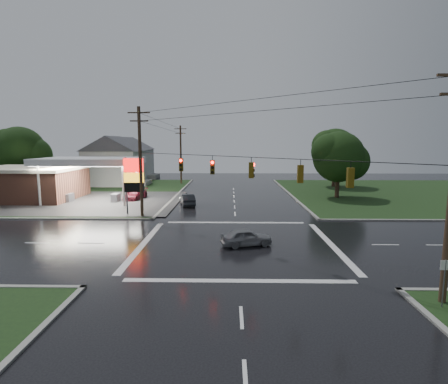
{
  "coord_description": "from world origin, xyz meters",
  "views": [
    {
      "loc": [
        -0.49,
        -25.25,
        7.54
      ],
      "look_at": [
        -1.09,
        6.44,
        3.0
      ],
      "focal_mm": 28.0,
      "sensor_mm": 36.0,
      "label": 1
    }
  ],
  "objects_px": {
    "pylon_sign": "(134,177)",
    "house_near": "(115,160)",
    "tree_ne_far": "(336,150)",
    "tree_nw_behind": "(21,151)",
    "car_crossing": "(246,237)",
    "utility_pole_n": "(181,154)",
    "tree_ne_near": "(340,157)",
    "house_far": "(129,157)",
    "car_pump": "(135,195)",
    "gas_station": "(38,181)",
    "utility_pole_nw": "(140,160)",
    "car_north": "(187,200)"
  },
  "relations": [
    {
      "from": "tree_nw_behind",
      "to": "tree_ne_far",
      "type": "relative_size",
      "value": 1.02
    },
    {
      "from": "house_near",
      "to": "utility_pole_n",
      "type": "bearing_deg",
      "value": 9.91
    },
    {
      "from": "house_far",
      "to": "car_pump",
      "type": "xyz_separation_m",
      "value": [
        8.84,
        -27.88,
        -3.74
      ]
    },
    {
      "from": "tree_nw_behind",
      "to": "car_north",
      "type": "distance_m",
      "value": 31.94
    },
    {
      "from": "gas_station",
      "to": "car_north",
      "type": "bearing_deg",
      "value": -10.47
    },
    {
      "from": "tree_nw_behind",
      "to": "tree_ne_far",
      "type": "bearing_deg",
      "value": 4.49
    },
    {
      "from": "utility_pole_n",
      "to": "tree_nw_behind",
      "type": "xyz_separation_m",
      "value": [
        -24.34,
        -8.01,
        0.71
      ]
    },
    {
      "from": "gas_station",
      "to": "tree_ne_near",
      "type": "relative_size",
      "value": 2.92
    },
    {
      "from": "house_near",
      "to": "car_north",
      "type": "distance_m",
      "value": 25.45
    },
    {
      "from": "pylon_sign",
      "to": "house_near",
      "type": "bearing_deg",
      "value": 112.28
    },
    {
      "from": "utility_pole_nw",
      "to": "house_near",
      "type": "distance_m",
      "value": 28.9
    },
    {
      "from": "tree_nw_behind",
      "to": "car_crossing",
      "type": "distance_m",
      "value": 46.32
    },
    {
      "from": "gas_station",
      "to": "car_crossing",
      "type": "distance_m",
      "value": 33.19
    },
    {
      "from": "tree_nw_behind",
      "to": "tree_ne_near",
      "type": "bearing_deg",
      "value": -9.47
    },
    {
      "from": "tree_ne_near",
      "to": "car_north",
      "type": "relative_size",
      "value": 2.13
    },
    {
      "from": "utility_pole_nw",
      "to": "tree_ne_far",
      "type": "relative_size",
      "value": 1.12
    },
    {
      "from": "pylon_sign",
      "to": "car_pump",
      "type": "height_order",
      "value": "pylon_sign"
    },
    {
      "from": "house_near",
      "to": "car_crossing",
      "type": "distance_m",
      "value": 42.5
    },
    {
      "from": "tree_ne_far",
      "to": "car_crossing",
      "type": "xyz_separation_m",
      "value": [
        -16.48,
        -34.39,
        -5.54
      ]
    },
    {
      "from": "pylon_sign",
      "to": "tree_ne_near",
      "type": "xyz_separation_m",
      "value": [
        24.64,
        11.49,
        1.55
      ]
    },
    {
      "from": "car_crossing",
      "to": "car_pump",
      "type": "bearing_deg",
      "value": 19.19
    },
    {
      "from": "car_crossing",
      "to": "tree_ne_far",
      "type": "bearing_deg",
      "value": -40.31
    },
    {
      "from": "house_near",
      "to": "tree_ne_far",
      "type": "distance_m",
      "value": 38.19
    },
    {
      "from": "tree_nw_behind",
      "to": "car_pump",
      "type": "bearing_deg",
      "value": -25.47
    },
    {
      "from": "car_pump",
      "to": "house_near",
      "type": "bearing_deg",
      "value": 127.76
    },
    {
      "from": "car_north",
      "to": "tree_ne_far",
      "type": "bearing_deg",
      "value": -155.69
    },
    {
      "from": "car_crossing",
      "to": "tree_ne_near",
      "type": "bearing_deg",
      "value": -45.75
    },
    {
      "from": "pylon_sign",
      "to": "house_near",
      "type": "xyz_separation_m",
      "value": [
        -10.45,
        25.5,
        0.39
      ]
    },
    {
      "from": "gas_station",
      "to": "tree_ne_near",
      "type": "xyz_separation_m",
      "value": [
        39.82,
        2.29,
        3.01
      ]
    },
    {
      "from": "pylon_sign",
      "to": "tree_ne_far",
      "type": "relative_size",
      "value": 0.61
    },
    {
      "from": "gas_station",
      "to": "tree_ne_near",
      "type": "distance_m",
      "value": 40.0
    },
    {
      "from": "utility_pole_nw",
      "to": "car_crossing",
      "type": "height_order",
      "value": "utility_pole_nw"
    },
    {
      "from": "pylon_sign",
      "to": "car_crossing",
      "type": "height_order",
      "value": "pylon_sign"
    },
    {
      "from": "gas_station",
      "to": "car_pump",
      "type": "relative_size",
      "value": 5.68
    },
    {
      "from": "tree_ne_far",
      "to": "car_crossing",
      "type": "relative_size",
      "value": 2.61
    },
    {
      "from": "pylon_sign",
      "to": "tree_ne_near",
      "type": "relative_size",
      "value": 0.67
    },
    {
      "from": "tree_nw_behind",
      "to": "car_pump",
      "type": "height_order",
      "value": "tree_nw_behind"
    },
    {
      "from": "house_far",
      "to": "car_crossing",
      "type": "relative_size",
      "value": 2.94
    },
    {
      "from": "pylon_sign",
      "to": "house_near",
      "type": "height_order",
      "value": "house_near"
    },
    {
      "from": "pylon_sign",
      "to": "car_pump",
      "type": "xyz_separation_m",
      "value": [
        -2.61,
        9.62,
        -3.34
      ]
    },
    {
      "from": "utility_pole_n",
      "to": "tree_ne_far",
      "type": "height_order",
      "value": "utility_pole_n"
    },
    {
      "from": "tree_ne_near",
      "to": "house_far",
      "type": "bearing_deg",
      "value": 144.23
    },
    {
      "from": "house_near",
      "to": "car_north",
      "type": "height_order",
      "value": "house_near"
    },
    {
      "from": "tree_nw_behind",
      "to": "tree_ne_near",
      "type": "height_order",
      "value": "tree_nw_behind"
    },
    {
      "from": "car_crossing",
      "to": "gas_station",
      "type": "bearing_deg",
      "value": 37.96
    },
    {
      "from": "tree_ne_far",
      "to": "car_crossing",
      "type": "height_order",
      "value": "tree_ne_far"
    },
    {
      "from": "utility_pole_nw",
      "to": "car_pump",
      "type": "relative_size",
      "value": 2.38
    },
    {
      "from": "car_pump",
      "to": "tree_nw_behind",
      "type": "bearing_deg",
      "value": 166.02
    },
    {
      "from": "utility_pole_nw",
      "to": "tree_nw_behind",
      "type": "bearing_deg",
      "value": 139.9
    },
    {
      "from": "utility_pole_nw",
      "to": "tree_ne_near",
      "type": "xyz_separation_m",
      "value": [
        23.64,
        12.49,
        -0.16
      ]
    }
  ]
}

